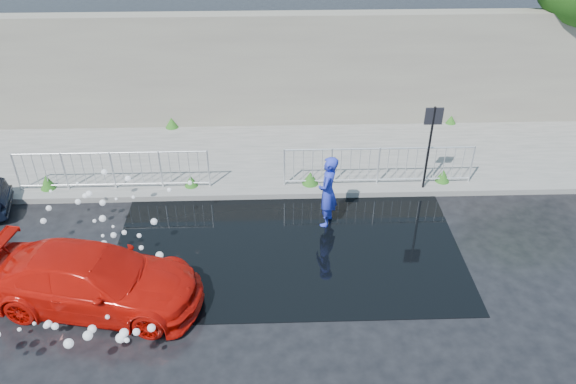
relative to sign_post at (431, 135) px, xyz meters
name	(u,v)px	position (x,y,z in m)	size (l,w,h in m)	color
ground	(266,273)	(-4.20, -3.10, -1.72)	(90.00, 90.00, 0.00)	black
pavement	(266,157)	(-4.20, 1.90, -1.65)	(30.00, 4.00, 0.15)	#5D5D58
curb	(266,195)	(-4.20, -0.10, -1.64)	(30.00, 0.25, 0.16)	#5D5D58
retaining_wall	(265,71)	(-4.20, 4.10, 0.18)	(30.00, 0.60, 3.50)	#6C645B
puddle	(287,244)	(-3.70, -2.10, -1.72)	(8.00, 5.00, 0.01)	black
sign_post	(431,135)	(0.00, 0.00, 0.00)	(0.45, 0.06, 2.50)	black
railing_left	(112,169)	(-8.20, 0.25, -0.99)	(5.05, 0.05, 1.10)	silver
railing_right	(378,165)	(-1.20, 0.25, -0.99)	(5.05, 0.05, 1.10)	silver
weeds	(253,160)	(-4.56, 1.29, -1.40)	(12.17, 3.93, 0.40)	#134A16
water_spray	(89,267)	(-7.81, -3.62, -1.02)	(3.43, 5.45, 1.06)	white
red_car	(94,280)	(-7.64, -3.91, -1.09)	(1.77, 4.36, 1.27)	#BC0F07
person	(328,192)	(-2.70, -1.30, -0.79)	(0.68, 0.45, 1.86)	#2532BB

